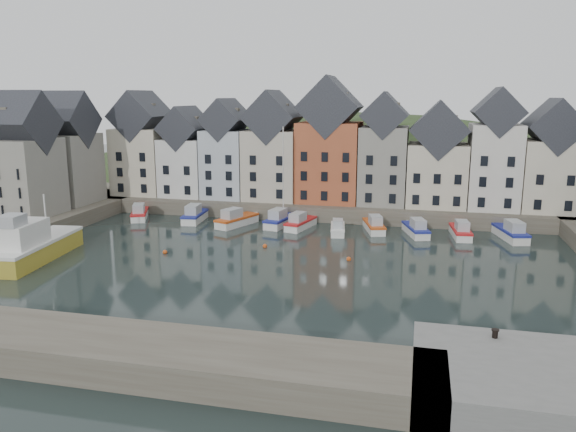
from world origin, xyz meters
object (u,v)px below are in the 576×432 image
(boat_a, at_px, (140,214))
(large_vessel, at_px, (33,246))
(boat_d, at_px, (281,220))
(mooring_bollard, at_px, (495,333))

(boat_a, xyz_separation_m, large_vessel, (-0.67, -21.58, 0.90))
(large_vessel, bearing_deg, boat_d, 39.39)
(boat_a, bearing_deg, large_vessel, -114.61)
(boat_a, xyz_separation_m, mooring_bollard, (43.29, -35.15, 1.58))
(boat_a, distance_m, boat_d, 20.40)
(boat_d, distance_m, mooring_bollard, 42.21)
(boat_a, distance_m, mooring_bollard, 55.78)
(boat_a, bearing_deg, mooring_bollard, -61.91)
(boat_a, height_order, mooring_bollard, mooring_bollard)
(boat_d, xyz_separation_m, large_vessel, (-21.06, -21.87, 0.77))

